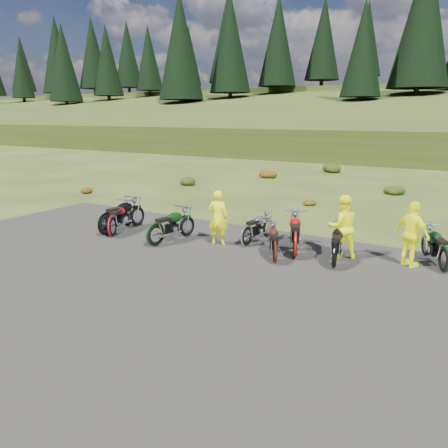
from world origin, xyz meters
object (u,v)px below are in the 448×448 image
Objects in this scene: motorcycle_7 at (442,273)px; person_middle at (218,219)px; motorcycle_3 at (247,247)px; motorcycle_0 at (108,236)px.

person_middle is (-6.68, -0.96, 0.91)m from motorcycle_7.
motorcycle_7 is at bearing -78.28° from motorcycle_3.
motorcycle_7 is at bearing -78.24° from motorcycle_0.
motorcycle_0 reaches higher than motorcycle_7.
person_middle reaches higher than motorcycle_0.
motorcycle_0 is 10.88m from motorcycle_7.
person_middle reaches higher than motorcycle_7.
motorcycle_0 is 4.25m from person_middle.
motorcycle_0 is at bearing 0.59° from person_middle.
motorcycle_3 is at bearing -72.97° from motorcycle_0.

